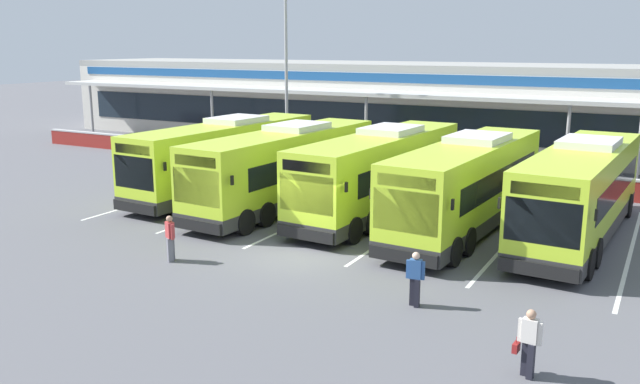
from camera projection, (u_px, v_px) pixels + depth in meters
name	position (u px, v px, depth m)	size (l,w,h in m)	color
ground_plane	(299.00, 254.00, 23.71)	(200.00, 200.00, 0.00)	#56565B
terminal_building	(492.00, 108.00, 46.14)	(70.00, 13.00, 6.00)	beige
red_barrier_wall	(432.00, 172.00, 36.03)	(60.00, 0.40, 1.10)	maroon
coach_bus_leftmost	(226.00, 158.00, 32.93)	(3.47, 12.27, 3.78)	#B7DB2D
coach_bus_left_centre	(286.00, 169.00, 30.14)	(3.47, 12.27, 3.78)	#B7DB2D
coach_bus_centre	(380.00, 174.00, 28.99)	(3.47, 12.27, 3.78)	#B7DB2D
coach_bus_right_centre	(468.00, 186.00, 26.44)	(3.47, 12.27, 3.78)	#B7DB2D
coach_bus_rightmost	(580.00, 194.00, 25.16)	(3.47, 12.27, 3.78)	#B7DB2D
bay_stripe_far_west	(181.00, 191.00, 33.74)	(0.14, 13.00, 0.01)	silver
bay_stripe_west	(249.00, 200.00, 31.79)	(0.14, 13.00, 0.01)	silver
bay_stripe_mid_west	(326.00, 210.00, 29.84)	(0.14, 13.00, 0.01)	silver
bay_stripe_centre	(413.00, 222.00, 27.89)	(0.14, 13.00, 0.01)	silver
bay_stripe_mid_east	(514.00, 236.00, 25.94)	(0.14, 13.00, 0.01)	silver
bay_stripe_east	(631.00, 251.00, 23.99)	(0.14, 13.00, 0.01)	silver
pedestrian_with_handbag	(529.00, 341.00, 14.77)	(0.63, 0.35, 1.62)	black
pedestrian_in_dark_coat	(415.00, 277.00, 18.79)	(0.54, 0.29, 1.62)	black
pedestrian_child	(170.00, 237.00, 22.74)	(0.52, 0.40, 1.62)	slate
lamp_post_west	(286.00, 62.00, 41.67)	(3.24, 0.28, 11.00)	#9E9EA3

